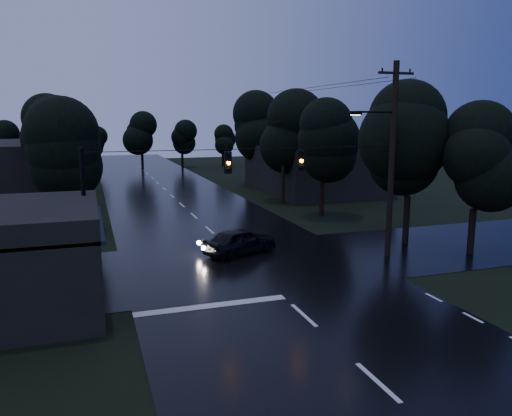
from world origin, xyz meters
TOP-DOWN VIEW (x-y plane):
  - ground at (0.00, 0.00)m, footprint 160.00×160.00m
  - main_road at (0.00, 30.00)m, footprint 12.00×120.00m
  - cross_street at (0.00, 12.00)m, footprint 60.00×9.00m
  - building_far_right at (14.00, 34.00)m, footprint 10.00×14.00m
  - building_far_left at (-14.00, 40.00)m, footprint 10.00×16.00m
  - utility_pole_main at (7.41, 11.00)m, footprint 3.50×0.30m
  - utility_pole_far at (8.30, 28.00)m, footprint 2.00×0.30m
  - anchor_pole_left at (-7.50, 11.00)m, footprint 0.18×0.18m
  - span_signals at (0.56, 10.99)m, footprint 15.00×0.37m
  - tree_corner_near at (10.00, 13.00)m, footprint 4.48×4.48m
  - tree_corner_far at (12.00, 10.00)m, footprint 3.92×3.92m
  - tree_left_a at (-9.00, 22.00)m, footprint 3.92×3.92m
  - tree_left_b at (-9.60, 30.00)m, footprint 4.20×4.20m
  - tree_left_c at (-10.20, 40.00)m, footprint 4.48×4.48m
  - tree_right_a at (9.00, 22.00)m, footprint 4.20×4.20m
  - tree_right_b at (9.60, 30.00)m, footprint 4.48×4.48m
  - tree_right_c at (10.20, 40.00)m, footprint 4.76×4.76m
  - car at (0.25, 13.91)m, footprint 4.56×3.23m

SIDE VIEW (x-z plane):
  - ground at x=0.00m, z-range 0.00..0.00m
  - main_road at x=0.00m, z-range -0.01..0.01m
  - cross_street at x=0.00m, z-range -0.01..0.01m
  - car at x=0.25m, z-range 0.00..1.44m
  - building_far_right at x=14.00m, z-range 0.00..4.40m
  - building_far_left at x=-14.00m, z-range 0.00..5.00m
  - anchor_pole_left at x=-7.50m, z-range 0.00..6.00m
  - utility_pole_far at x=8.30m, z-range 0.13..7.63m
  - tree_corner_far at x=12.00m, z-range 1.11..9.37m
  - tree_left_a at x=-9.00m, z-range 1.11..9.37m
  - span_signals at x=0.56m, z-range 4.69..5.80m
  - utility_pole_main at x=7.41m, z-range 0.26..10.26m
  - tree_left_b at x=-9.60m, z-range 1.19..10.04m
  - tree_right_a at x=9.00m, z-range 1.19..10.04m
  - tree_corner_near at x=10.00m, z-range 1.27..10.71m
  - tree_left_c at x=-10.20m, z-range 1.27..10.71m
  - tree_right_b at x=9.60m, z-range 1.27..10.71m
  - tree_right_c at x=10.20m, z-range 1.35..11.38m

